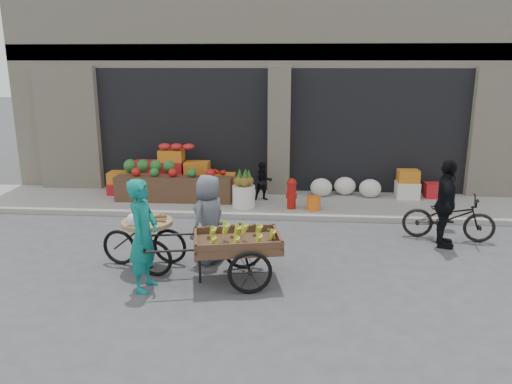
# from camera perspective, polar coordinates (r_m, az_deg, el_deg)

# --- Properties ---
(ground) EXTENTS (80.00, 80.00, 0.00)m
(ground) POSITION_cam_1_polar(r_m,az_deg,el_deg) (8.17, 1.23, -9.75)
(ground) COLOR #424244
(ground) RESTS_ON ground
(sidewalk) EXTENTS (18.00, 2.20, 0.12)m
(sidewalk) POSITION_cam_1_polar(r_m,az_deg,el_deg) (12.00, 2.41, -1.37)
(sidewalk) COLOR gray
(sidewalk) RESTS_ON ground
(building) EXTENTS (14.00, 6.45, 7.00)m
(building) POSITION_cam_1_polar(r_m,az_deg,el_deg) (15.46, 3.16, 14.65)
(building) COLOR beige
(building) RESTS_ON ground
(fruit_display) EXTENTS (3.10, 1.12, 1.24)m
(fruit_display) POSITION_cam_1_polar(r_m,az_deg,el_deg) (12.45, -9.00, 1.96)
(fruit_display) COLOR red
(fruit_display) RESTS_ON sidewalk
(pineapple_bin) EXTENTS (0.52, 0.52, 0.50)m
(pineapple_bin) POSITION_cam_1_polar(r_m,az_deg,el_deg) (11.49, -1.41, -0.49)
(pineapple_bin) COLOR silver
(pineapple_bin) RESTS_ON sidewalk
(fire_hydrant) EXTENTS (0.22, 0.22, 0.71)m
(fire_hydrant) POSITION_cam_1_polar(r_m,az_deg,el_deg) (11.34, 4.09, -0.03)
(fire_hydrant) COLOR #A5140F
(fire_hydrant) RESTS_ON sidewalk
(orange_bucket) EXTENTS (0.32, 0.32, 0.30)m
(orange_bucket) POSITION_cam_1_polar(r_m,az_deg,el_deg) (11.36, 6.59, -1.28)
(orange_bucket) COLOR orange
(orange_bucket) RESTS_ON sidewalk
(right_bay_goods) EXTENTS (3.35, 0.60, 0.70)m
(right_bay_goods) POSITION_cam_1_polar(r_m,az_deg,el_deg) (12.67, 14.44, 0.67)
(right_bay_goods) COLOR silver
(right_bay_goods) RESTS_ON sidewalk
(seated_person) EXTENTS (0.51, 0.43, 0.93)m
(seated_person) POSITION_cam_1_polar(r_m,az_deg,el_deg) (11.98, 0.79, 1.21)
(seated_person) COLOR black
(seated_person) RESTS_ON sidewalk
(banana_cart) EXTENTS (2.41, 1.35, 0.95)m
(banana_cart) POSITION_cam_1_polar(r_m,az_deg,el_deg) (7.79, -2.55, -5.49)
(banana_cart) COLOR brown
(banana_cart) RESTS_ON ground
(vendor_woman) EXTENTS (0.47, 0.67, 1.73)m
(vendor_woman) POSITION_cam_1_polar(r_m,az_deg,el_deg) (7.66, -12.75, -4.85)
(vendor_woman) COLOR #0F786D
(vendor_woman) RESTS_ON ground
(tricycle_cart) EXTENTS (1.46, 0.99, 0.95)m
(tricycle_cart) POSITION_cam_1_polar(r_m,az_deg,el_deg) (8.52, -12.30, -4.94)
(tricycle_cart) COLOR #9E7F51
(tricycle_cart) RESTS_ON ground
(vendor_grey) EXTENTS (0.79, 0.90, 1.54)m
(vendor_grey) POSITION_cam_1_polar(r_m,az_deg,el_deg) (8.58, -5.41, -3.07)
(vendor_grey) COLOR slate
(vendor_grey) RESTS_ON ground
(bicycle) EXTENTS (1.80, 0.91, 0.90)m
(bicycle) POSITION_cam_1_polar(r_m,az_deg,el_deg) (10.38, 21.14, -2.70)
(bicycle) COLOR black
(bicycle) RESTS_ON ground
(cyclist) EXTENTS (0.58, 1.03, 1.66)m
(cyclist) POSITION_cam_1_polar(r_m,az_deg,el_deg) (9.85, 20.86, -1.27)
(cyclist) COLOR black
(cyclist) RESTS_ON ground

